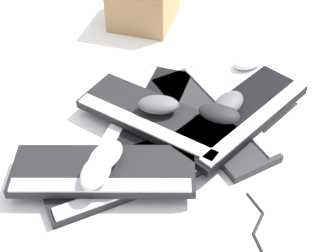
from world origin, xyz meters
TOP-DOWN VIEW (x-y plane):
  - ground_plane at (0.00, 0.00)m, footprint 3.20×3.20m
  - keyboard_0 at (0.19, 0.05)m, footprint 0.23×0.46m
  - keyboard_1 at (0.01, 0.11)m, footprint 0.38×0.44m
  - keyboard_2 at (-0.08, -0.08)m, footprint 0.45×0.20m
  - keyboard_3 at (0.03, 0.06)m, footprint 0.39×0.44m
  - keyboard_4 at (-0.15, -0.08)m, footprint 0.46×0.28m
  - keyboard_5 at (0.25, 0.00)m, footprint 0.46×0.34m
  - mouse_0 at (0.18, -0.01)m, footprint 0.13×0.12m
  - mouse_1 at (0.04, 0.07)m, footprint 0.13×0.10m
  - mouse_2 at (0.22, 0.02)m, footprint 0.13×0.12m
  - mouse_3 at (0.40, 0.25)m, footprint 0.12×0.09m
  - mouse_4 at (-0.14, -0.06)m, footprint 0.13×0.12m
  - mouse_5 at (-0.17, -0.11)m, footprint 0.12×0.13m
  - cardboard_box at (0.16, 0.61)m, footprint 0.30×0.30m

SIDE VIEW (x-z plane):
  - ground_plane at x=0.00m, z-range 0.00..0.00m
  - keyboard_0 at x=0.19m, z-range 0.00..0.03m
  - keyboard_1 at x=0.01m, z-range 0.00..0.03m
  - keyboard_2 at x=-0.08m, z-range 0.00..0.03m
  - mouse_3 at x=0.40m, z-range 0.00..0.04m
  - keyboard_3 at x=0.03m, z-range 0.03..0.06m
  - keyboard_4 at x=-0.15m, z-range 0.03..0.06m
  - keyboard_5 at x=0.25m, z-range 0.03..0.06m
  - mouse_0 at x=0.18m, z-range 0.06..0.10m
  - mouse_1 at x=0.04m, z-range 0.06..0.10m
  - mouse_2 at x=0.22m, z-range 0.06..0.10m
  - mouse_4 at x=-0.14m, z-range 0.06..0.10m
  - mouse_5 at x=-0.17m, z-range 0.06..0.10m
  - cardboard_box at x=0.16m, z-range 0.00..0.17m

